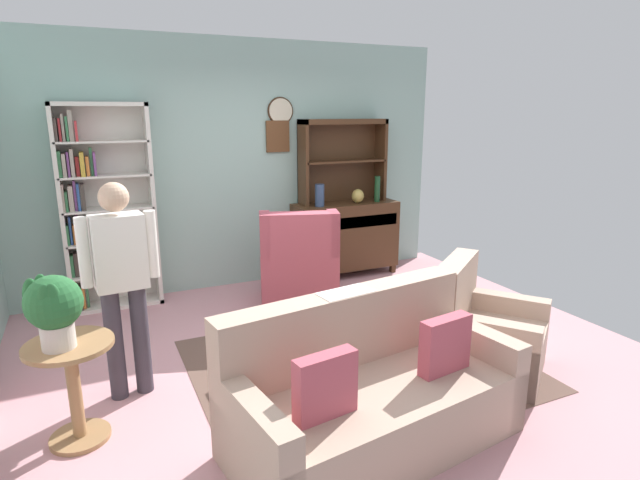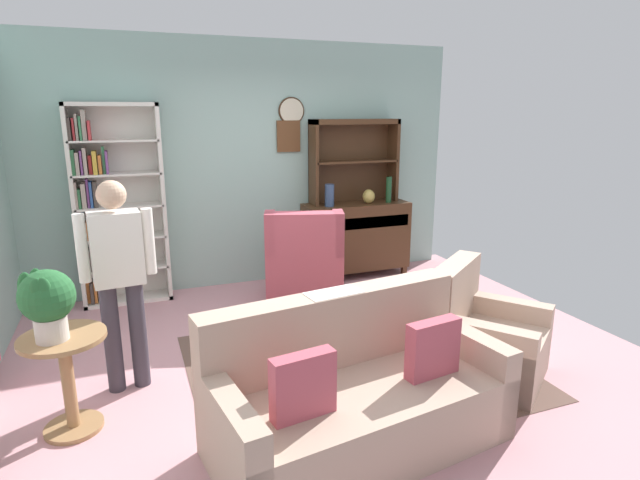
% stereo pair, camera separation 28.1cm
% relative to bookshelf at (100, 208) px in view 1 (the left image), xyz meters
% --- Properties ---
extents(ground_plane, '(5.40, 4.60, 0.02)m').
position_rel_bookshelf_xyz_m(ground_plane, '(1.55, -1.94, -1.07)').
color(ground_plane, '#C68C93').
extents(wall_back, '(5.00, 0.09, 2.80)m').
position_rel_bookshelf_xyz_m(wall_back, '(1.55, 0.19, 0.35)').
color(wall_back, '#93B7AD').
rests_on(wall_back, ground_plane).
extents(area_rug, '(2.57, 2.13, 0.01)m').
position_rel_bookshelf_xyz_m(area_rug, '(1.75, -2.24, -1.05)').
color(area_rug, brown).
rests_on(area_rug, ground_plane).
extents(bookshelf, '(0.90, 0.30, 2.10)m').
position_rel_bookshelf_xyz_m(bookshelf, '(0.00, 0.00, 0.00)').
color(bookshelf, silver).
rests_on(bookshelf, ground_plane).
extents(sideboard, '(1.30, 0.45, 0.92)m').
position_rel_bookshelf_xyz_m(sideboard, '(2.77, -0.09, -0.55)').
color(sideboard, '#422816').
rests_on(sideboard, ground_plane).
extents(sideboard_hutch, '(1.10, 0.26, 1.00)m').
position_rel_bookshelf_xyz_m(sideboard_hutch, '(2.77, 0.02, 0.50)').
color(sideboard_hutch, '#422816').
rests_on(sideboard_hutch, sideboard).
extents(vase_tall, '(0.11, 0.11, 0.26)m').
position_rel_bookshelf_xyz_m(vase_tall, '(2.38, -0.17, -0.00)').
color(vase_tall, '#33476B').
rests_on(vase_tall, sideboard).
extents(vase_round, '(0.15, 0.15, 0.17)m').
position_rel_bookshelf_xyz_m(vase_round, '(2.90, -0.15, -0.05)').
color(vase_round, tan).
rests_on(vase_round, sideboard).
extents(bottle_wine, '(0.07, 0.07, 0.32)m').
position_rel_bookshelf_xyz_m(bottle_wine, '(3.16, -0.17, 0.02)').
color(bottle_wine, '#194223').
rests_on(bottle_wine, sideboard).
extents(couch_floral, '(1.90, 1.10, 0.90)m').
position_rel_bookshelf_xyz_m(couch_floral, '(1.35, -3.13, -0.74)').
color(couch_floral, tan).
rests_on(couch_floral, ground_plane).
extents(armchair_floral, '(1.07, 1.07, 0.88)m').
position_rel_bookshelf_xyz_m(armchair_floral, '(2.63, -2.73, -0.77)').
color(armchair_floral, tan).
rests_on(armchair_floral, ground_plane).
extents(wingback_chair, '(0.99, 1.00, 1.05)m').
position_rel_bookshelf_xyz_m(wingback_chair, '(1.82, -0.84, -0.67)').
color(wingback_chair, '#B74C5B').
rests_on(wingback_chair, ground_plane).
extents(plant_stand, '(0.52, 0.52, 0.66)m').
position_rel_bookshelf_xyz_m(plant_stand, '(-0.31, -2.36, -0.65)').
color(plant_stand, '#997047').
rests_on(plant_stand, ground_plane).
extents(potted_plant_large, '(0.32, 0.32, 0.44)m').
position_rel_bookshelf_xyz_m(potted_plant_large, '(-0.36, -2.41, -0.13)').
color(potted_plant_large, beige).
rests_on(potted_plant_large, plant_stand).
extents(person_reading, '(0.53, 0.23, 1.56)m').
position_rel_bookshelf_xyz_m(person_reading, '(0.04, -1.93, -0.15)').
color(person_reading, '#38333D').
rests_on(person_reading, ground_plane).
extents(coffee_table, '(0.80, 0.50, 0.42)m').
position_rel_bookshelf_xyz_m(coffee_table, '(1.38, -2.16, -0.70)').
color(coffee_table, '#422816').
rests_on(coffee_table, ground_plane).
extents(book_stack, '(0.18, 0.16, 0.08)m').
position_rel_bookshelf_xyz_m(book_stack, '(1.52, -2.20, -0.60)').
color(book_stack, '#723F7F').
rests_on(book_stack, coffee_table).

